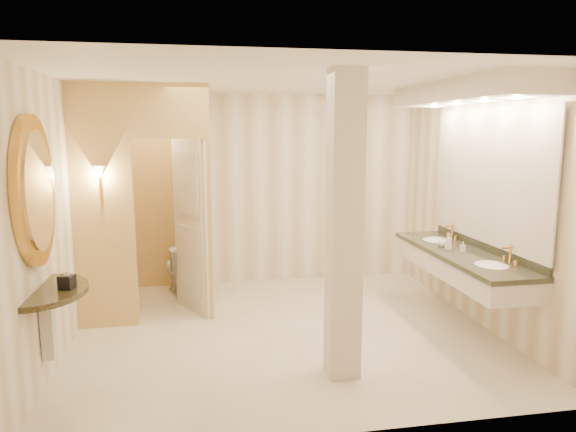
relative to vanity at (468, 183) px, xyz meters
name	(u,v)px	position (x,y,z in m)	size (l,w,h in m)	color
floor	(284,331)	(-1.98, 0.21, -1.63)	(4.50, 4.50, 0.00)	silver
ceiling	(284,80)	(-1.98, 0.21, 1.07)	(4.50, 4.50, 0.00)	white
wall_back	(261,190)	(-1.98, 2.21, -0.28)	(4.50, 0.02, 2.70)	#F0E3D0
wall_front	(332,254)	(-1.98, -1.79, -0.28)	(4.50, 0.02, 2.70)	#F0E3D0
wall_left	(60,216)	(-4.23, 0.21, -0.28)	(0.02, 4.00, 2.70)	#F0E3D0
wall_right	(479,205)	(0.27, 0.21, -0.28)	(0.02, 4.00, 2.70)	#F0E3D0
toilet_closet	(179,198)	(-3.11, 1.18, -0.24)	(1.50, 1.55, 2.70)	#E2CB76
wall_sconce	(100,174)	(-3.90, 0.64, 0.10)	(0.14, 0.14, 0.42)	gold
vanity	(468,183)	(0.00, 0.00, 0.00)	(0.75, 2.41, 2.09)	beige
console_shelf	(37,234)	(-4.19, -0.66, -0.29)	(0.96, 0.96, 1.93)	black
pillar	(344,228)	(-1.63, -0.87, -0.28)	(0.28, 0.28, 2.70)	beige
tissue_box	(67,282)	(-3.98, -0.68, -0.70)	(0.11, 0.11, 0.11)	black
toilet	(181,268)	(-3.14, 1.74, -1.27)	(0.40, 0.71, 0.72)	white
soap_bottle_a	(463,247)	(-0.04, -0.05, -0.69)	(0.05, 0.05, 0.12)	beige
soap_bottle_b	(442,242)	(-0.14, 0.24, -0.69)	(0.09, 0.09, 0.12)	silver
soap_bottle_c	(449,242)	(-0.15, 0.06, -0.66)	(0.07, 0.07, 0.19)	#C6B28C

